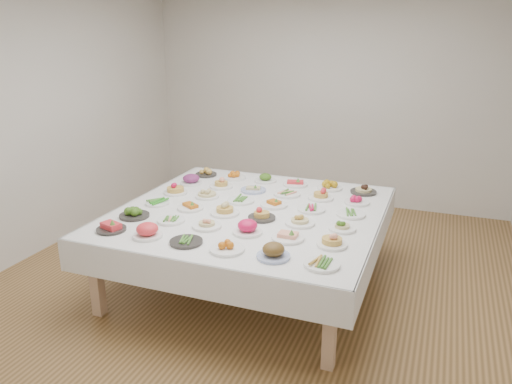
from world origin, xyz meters
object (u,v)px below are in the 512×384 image
(dish_35, at_px, (364,186))
(dish_0, at_px, (111,225))
(dish_18, at_px, (175,187))
(display_table, at_px, (250,216))

(dish_35, bearing_deg, dish_0, -135.29)
(dish_0, height_order, dish_18, dish_18)
(dish_0, xyz_separation_m, dish_18, (-0.00, 1.07, 0.02))
(dish_0, relative_size, dish_35, 0.88)
(dish_0, bearing_deg, dish_35, 44.71)
(dish_18, height_order, dish_35, dish_35)
(dish_35, bearing_deg, dish_18, -158.51)
(dish_0, bearing_deg, display_table, 44.83)
(display_table, relative_size, dish_0, 9.84)
(display_table, bearing_deg, dish_18, 168.61)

